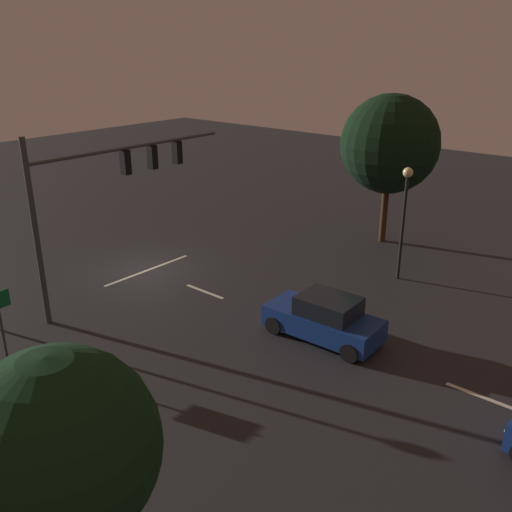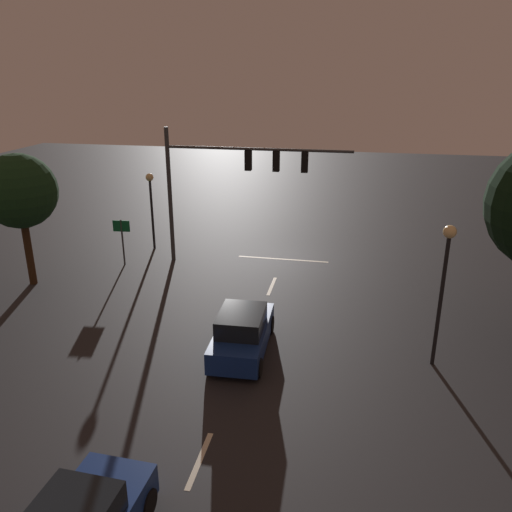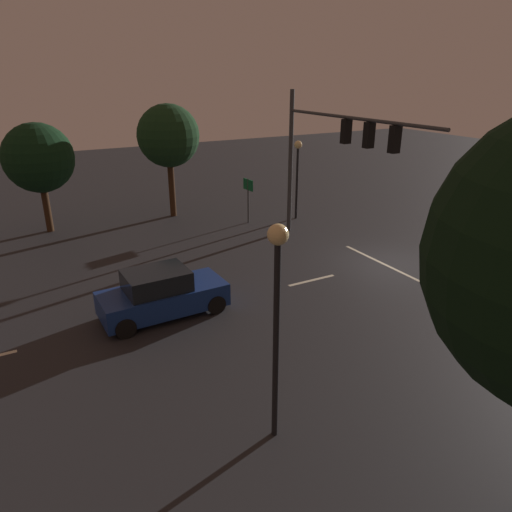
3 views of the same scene
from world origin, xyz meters
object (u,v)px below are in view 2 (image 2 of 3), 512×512
Objects in this scene: car_approaching at (242,332)px; tree_right_near at (19,192)px; traffic_signal_assembly at (232,172)px; street_lamp_left_kerb at (445,270)px; street_lamp_right_kerb at (151,196)px; route_sign at (122,232)px.

tree_right_near is at bearing -20.80° from car_approaching.
car_approaching is 12.86m from tree_right_near.
traffic_signal_assembly reaches higher than street_lamp_left_kerb.
route_sign is at bearing 78.12° from street_lamp_right_kerb.
street_lamp_right_kerb is 1.76× the size of route_sign.
street_lamp_left_kerb is (-9.30, 8.40, -1.37)m from traffic_signal_assembly.
car_approaching is 1.00× the size of street_lamp_right_kerb.
car_approaching is 11.24m from route_sign.
car_approaching is at bearing 105.36° from traffic_signal_assembly.
car_approaching is 0.69× the size of tree_right_near.
street_lamp_right_kerb reaches higher than route_sign.
traffic_signal_assembly reaches higher than car_approaching.
traffic_signal_assembly reaches higher than street_lamp_right_kerb.
traffic_signal_assembly is at bearing -42.12° from street_lamp_left_kerb.
street_lamp_left_kerb is 17.57m from street_lamp_right_kerb.
tree_right_near is (11.48, -4.36, 3.80)m from car_approaching.
car_approaching is 1.76× the size of route_sign.
tree_right_near reaches higher than car_approaching.
traffic_signal_assembly is 3.81× the size of route_sign.
street_lamp_left_kerb is 1.17× the size of street_lamp_right_kerb.
traffic_signal_assembly is 12.61m from street_lamp_left_kerb.
street_lamp_left_kerb is 2.06× the size of route_sign.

